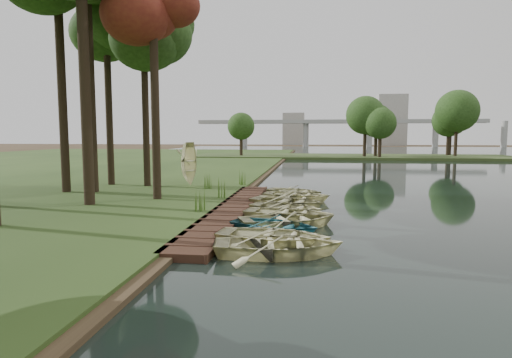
# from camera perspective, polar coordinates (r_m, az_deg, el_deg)

# --- Properties ---
(ground) EXTENTS (300.00, 300.00, 0.00)m
(ground) POSITION_cam_1_polar(r_m,az_deg,el_deg) (19.81, 1.38, -4.73)
(ground) COLOR #3D2F1D
(boardwalk) EXTENTS (1.60, 16.00, 0.30)m
(boardwalk) POSITION_cam_1_polar(r_m,az_deg,el_deg) (20.01, -3.19, -4.20)
(boardwalk) COLOR #331E14
(boardwalk) RESTS_ON ground
(peninsula) EXTENTS (50.00, 14.00, 0.45)m
(peninsula) POSITION_cam_1_polar(r_m,az_deg,el_deg) (69.70, 12.37, 2.91)
(peninsula) COLOR #34451F
(peninsula) RESTS_ON ground
(far_trees) EXTENTS (45.60, 5.60, 8.80)m
(far_trees) POSITION_cam_1_polar(r_m,az_deg,el_deg) (69.47, 9.71, 8.07)
(far_trees) COLOR black
(far_trees) RESTS_ON peninsula
(bridge) EXTENTS (95.90, 4.00, 8.60)m
(bridge) POSITION_cam_1_polar(r_m,az_deg,el_deg) (139.78, 11.76, 7.14)
(bridge) COLOR #A5A5A0
(bridge) RESTS_ON ground
(building_a) EXTENTS (10.00, 8.00, 18.00)m
(building_a) POSITION_cam_1_polar(r_m,az_deg,el_deg) (161.88, 17.56, 7.48)
(building_a) COLOR #A5A5A0
(building_a) RESTS_ON ground
(building_b) EXTENTS (8.00, 8.00, 12.00)m
(building_b) POSITION_cam_1_polar(r_m,az_deg,el_deg) (164.53, 5.04, 6.65)
(building_b) COLOR #A5A5A0
(building_b) RESTS_ON ground
(rowboat_0) EXTENTS (4.25, 3.31, 0.80)m
(rowboat_0) POSITION_cam_1_polar(r_m,az_deg,el_deg) (12.92, 3.07, -8.43)
(rowboat_0) COLOR beige
(rowboat_0) RESTS_ON water
(rowboat_1) EXTENTS (4.07, 3.15, 0.78)m
(rowboat_1) POSITION_cam_1_polar(r_m,az_deg,el_deg) (14.02, 2.32, -7.35)
(rowboat_1) COLOR beige
(rowboat_1) RESTS_ON water
(rowboat_2) EXTENTS (3.98, 3.42, 0.70)m
(rowboat_2) POSITION_cam_1_polar(r_m,az_deg,el_deg) (15.88, 2.47, -5.93)
(rowboat_2) COLOR teal
(rowboat_2) RESTS_ON water
(rowboat_3) EXTENTS (4.65, 4.04, 0.80)m
(rowboat_3) POSITION_cam_1_polar(r_m,az_deg,el_deg) (16.78, 4.44, -5.11)
(rowboat_3) COLOR beige
(rowboat_3) RESTS_ON water
(rowboat_4) EXTENTS (4.16, 3.27, 0.78)m
(rowboat_4) POSITION_cam_1_polar(r_m,az_deg,el_deg) (18.09, 4.35, -4.35)
(rowboat_4) COLOR beige
(rowboat_4) RESTS_ON water
(rowboat_5) EXTENTS (4.14, 3.59, 0.72)m
(rowboat_5) POSITION_cam_1_polar(r_m,az_deg,el_deg) (19.67, 4.06, -3.61)
(rowboat_5) COLOR beige
(rowboat_5) RESTS_ON water
(rowboat_6) EXTENTS (4.48, 3.83, 0.78)m
(rowboat_6) POSITION_cam_1_polar(r_m,az_deg,el_deg) (21.28, 4.13, -2.80)
(rowboat_6) COLOR beige
(rowboat_6) RESTS_ON water
(rowboat_7) EXTENTS (3.97, 3.15, 0.74)m
(rowboat_7) POSITION_cam_1_polar(r_m,az_deg,el_deg) (22.71, 4.99, -2.32)
(rowboat_7) COLOR beige
(rowboat_7) RESTS_ON water
(rowboat_8) EXTENTS (4.10, 3.28, 0.76)m
(rowboat_8) POSITION_cam_1_polar(r_m,az_deg,el_deg) (23.64, 5.42, -1.98)
(rowboat_8) COLOR beige
(rowboat_8) RESTS_ON water
(rowboat_9) EXTENTS (4.12, 3.60, 0.71)m
(rowboat_9) POSITION_cam_1_polar(r_m,az_deg,el_deg) (25.41, 5.16, -1.48)
(rowboat_9) COLOR beige
(rowboat_9) RESTS_ON water
(stored_rowboat) EXTENTS (3.45, 2.98, 0.60)m
(stored_rowboat) POSITION_cam_1_polar(r_m,az_deg,el_deg) (28.75, -8.83, -0.29)
(stored_rowboat) COLOR beige
(stored_rowboat) RESTS_ON bank
(tree_2) EXTENTS (3.53, 3.53, 11.16)m
(tree_2) POSITION_cam_1_polar(r_m,az_deg,el_deg) (23.76, -13.57, 20.57)
(tree_2) COLOR black
(tree_2) RESTS_ON bank
(tree_4) EXTENTS (4.34, 4.34, 11.50)m
(tree_4) POSITION_cam_1_polar(r_m,az_deg,el_deg) (29.73, -14.76, 17.68)
(tree_4) COLOR black
(tree_4) RESTS_ON bank
(tree_6) EXTENTS (4.90, 4.90, 12.53)m
(tree_6) POSITION_cam_1_polar(r_m,az_deg,el_deg) (31.41, -19.35, 18.41)
(tree_6) COLOR black
(tree_6) RESTS_ON bank
(reeds_0) EXTENTS (0.60, 0.60, 0.93)m
(reeds_0) POSITION_cam_1_polar(r_m,az_deg,el_deg) (19.09, -7.39, -2.86)
(reeds_0) COLOR #3F661E
(reeds_0) RESTS_ON bank
(reeds_1) EXTENTS (0.60, 0.60, 1.06)m
(reeds_1) POSITION_cam_1_polar(r_m,az_deg,el_deg) (22.88, -4.68, -1.22)
(reeds_1) COLOR #3F661E
(reeds_1) RESTS_ON bank
(reeds_2) EXTENTS (0.60, 0.60, 0.98)m
(reeds_2) POSITION_cam_1_polar(r_m,az_deg,el_deg) (27.04, -6.31, -0.23)
(reeds_2) COLOR #3F661E
(reeds_2) RESTS_ON bank
(reeds_3) EXTENTS (0.60, 0.60, 0.94)m
(reeds_3) POSITION_cam_1_polar(r_m,az_deg,el_deg) (28.82, -1.87, 0.14)
(reeds_3) COLOR #3F661E
(reeds_3) RESTS_ON bank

